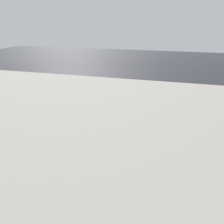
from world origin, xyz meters
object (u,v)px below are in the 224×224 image
fire_hydrant (74,135)px  sign_post (36,115)px  moving_hatchback (156,103)px  pedestrian (45,124)px

fire_hydrant → sign_post: (1.19, 0.90, 1.18)m
moving_hatchback → pedestrian: moving_hatchback is taller
pedestrian → sign_post: 0.82m
moving_hatchback → sign_post: bearing=45.7°
moving_hatchback → fire_hydrant: (3.17, 3.56, -0.63)m
pedestrian → fire_hydrant: bearing=-162.9°
moving_hatchback → sign_post: (4.36, 4.46, 0.55)m
moving_hatchback → pedestrian: (4.34, 3.92, -0.07)m
sign_post → moving_hatchback: bearing=-134.3°
pedestrian → moving_hatchback: bearing=-137.9°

